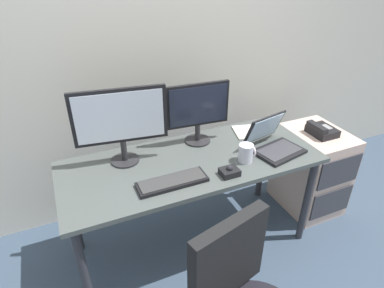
% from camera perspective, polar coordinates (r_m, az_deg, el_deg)
% --- Properties ---
extents(ground_plane, '(8.00, 8.00, 0.00)m').
position_cam_1_polar(ground_plane, '(2.58, -0.00, -16.67)').
color(ground_plane, '#394A5D').
extents(back_wall, '(6.00, 0.10, 2.80)m').
position_cam_1_polar(back_wall, '(2.46, -6.86, 18.68)').
color(back_wall, beige).
rests_on(back_wall, ground).
extents(desk, '(1.66, 0.68, 0.74)m').
position_cam_1_polar(desk, '(2.15, -0.00, -4.58)').
color(desk, '#49504E').
rests_on(desk, ground).
extents(file_cabinet, '(0.42, 0.53, 0.69)m').
position_cam_1_polar(file_cabinet, '(2.87, 20.01, -4.28)').
color(file_cabinet, beige).
rests_on(file_cabinet, ground).
extents(desk_phone, '(0.17, 0.20, 0.09)m').
position_cam_1_polar(desk_phone, '(2.67, 21.52, 2.25)').
color(desk_phone, black).
rests_on(desk_phone, file_cabinet).
extents(monitor_main, '(0.56, 0.18, 0.49)m').
position_cam_1_polar(monitor_main, '(1.99, -12.34, 4.05)').
color(monitor_main, '#262628').
rests_on(monitor_main, desk).
extents(monitor_side, '(0.43, 0.18, 0.42)m').
position_cam_1_polar(monitor_side, '(2.20, 1.02, 6.02)').
color(monitor_side, '#262628').
rests_on(monitor_side, desk).
extents(keyboard, '(0.41, 0.14, 0.03)m').
position_cam_1_polar(keyboard, '(1.90, -3.44, -6.55)').
color(keyboard, black).
rests_on(keyboard, desk).
extents(laptop, '(0.37, 0.36, 0.23)m').
position_cam_1_polar(laptop, '(2.26, 14.00, 0.23)').
color(laptop, black).
rests_on(laptop, desk).
extents(trackball_mouse, '(0.11, 0.09, 0.07)m').
position_cam_1_polar(trackball_mouse, '(1.97, 6.53, -4.78)').
color(trackball_mouse, black).
rests_on(trackball_mouse, desk).
extents(coffee_mug, '(0.10, 0.09, 0.12)m').
position_cam_1_polar(coffee_mug, '(2.09, 9.39, -1.55)').
color(coffee_mug, silver).
rests_on(coffee_mug, desk).
extents(paper_notepad, '(0.19, 0.24, 0.01)m').
position_cam_1_polar(paper_notepad, '(2.45, 9.18, 2.04)').
color(paper_notepad, white).
rests_on(paper_notepad, desk).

